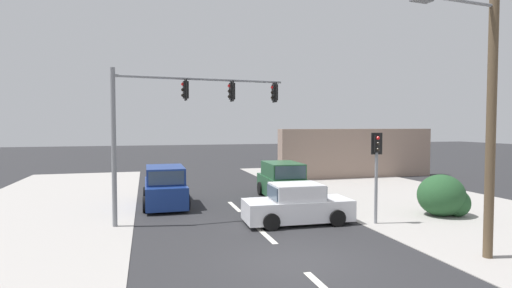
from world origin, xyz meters
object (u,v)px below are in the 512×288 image
at_px(sedan_receding_far, 297,205).
at_px(suv_kerbside_parked, 283,182).
at_px(traffic_signal_mast, 177,112).
at_px(suv_oncoming_near, 165,187).
at_px(utility_pole_foreground_right, 489,71).
at_px(pedestal_signal_right_kerb, 377,162).

distance_m(sedan_receding_far, suv_kerbside_parked, 5.28).
bearing_deg(traffic_signal_mast, suv_oncoming_near, 95.74).
bearing_deg(suv_oncoming_near, utility_pole_foreground_right, -50.50).
xyz_separation_m(pedestal_signal_right_kerb, suv_oncoming_near, (-7.75, 5.89, -1.53)).
distance_m(utility_pole_foreground_right, sedan_receding_far, 8.00).
bearing_deg(suv_oncoming_near, traffic_signal_mast, -84.26).
bearing_deg(traffic_signal_mast, pedestal_signal_right_kerb, -18.03).
relative_size(utility_pole_foreground_right, suv_kerbside_parked, 2.17).
height_order(traffic_signal_mast, suv_kerbside_parked, traffic_signal_mast).
bearing_deg(traffic_signal_mast, utility_pole_foreground_right, -39.98).
bearing_deg(suv_kerbside_parked, suv_oncoming_near, -178.14).
distance_m(traffic_signal_mast, sedan_receding_far, 5.97).
relative_size(traffic_signal_mast, pedestal_signal_right_kerb, 1.93).
height_order(traffic_signal_mast, sedan_receding_far, traffic_signal_mast).
relative_size(utility_pole_foreground_right, traffic_signal_mast, 1.45).
bearing_deg(suv_oncoming_near, sedan_receding_far, -45.56).
relative_size(utility_pole_foreground_right, suv_oncoming_near, 2.20).
relative_size(traffic_signal_mast, suv_oncoming_near, 1.51).
bearing_deg(sedan_receding_far, suv_kerbside_parked, 76.52).
distance_m(pedestal_signal_right_kerb, suv_oncoming_near, 9.85).
distance_m(traffic_signal_mast, suv_oncoming_near, 4.93).
xyz_separation_m(traffic_signal_mast, suv_kerbside_parked, (5.72, 3.68, -3.47)).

